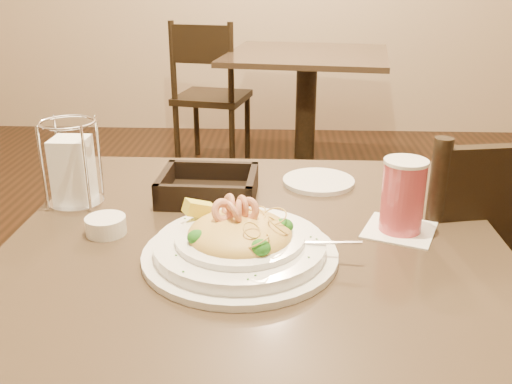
{
  "coord_description": "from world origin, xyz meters",
  "views": [
    {
      "loc": [
        0.05,
        -0.94,
        1.23
      ],
      "look_at": [
        0.0,
        0.02,
        0.84
      ],
      "focal_mm": 40.0,
      "sensor_mm": 36.0,
      "label": 1
    }
  ],
  "objects_px": {
    "background_table": "(306,94)",
    "dining_chair_far": "(210,92)",
    "drink_glass": "(403,197)",
    "pasta_bowl": "(240,242)",
    "main_table": "(256,345)",
    "dining_chair_near": "(470,295)",
    "butter_ramekin": "(106,225)",
    "bread_basket": "(208,189)",
    "napkin_caddy": "(73,169)",
    "side_plate": "(319,181)"
  },
  "relations": [
    {
      "from": "main_table",
      "to": "side_plate",
      "type": "xyz_separation_m",
      "value": [
        0.13,
        0.28,
        0.25
      ]
    },
    {
      "from": "main_table",
      "to": "background_table",
      "type": "xyz_separation_m",
      "value": [
        0.18,
        2.39,
        0.0
      ]
    },
    {
      "from": "background_table",
      "to": "dining_chair_near",
      "type": "distance_m",
      "value": 2.16
    },
    {
      "from": "napkin_caddy",
      "to": "background_table",
      "type": "bearing_deg",
      "value": 75.95
    },
    {
      "from": "napkin_caddy",
      "to": "butter_ramekin",
      "type": "relative_size",
      "value": 2.4
    },
    {
      "from": "main_table",
      "to": "dining_chair_near",
      "type": "xyz_separation_m",
      "value": [
        0.5,
        0.25,
        -0.02
      ]
    },
    {
      "from": "dining_chair_near",
      "to": "bread_basket",
      "type": "height_order",
      "value": "dining_chair_near"
    },
    {
      "from": "background_table",
      "to": "drink_glass",
      "type": "height_order",
      "value": "drink_glass"
    },
    {
      "from": "pasta_bowl",
      "to": "dining_chair_near",
      "type": "bearing_deg",
      "value": 32.68
    },
    {
      "from": "background_table",
      "to": "butter_ramekin",
      "type": "distance_m",
      "value": 2.45
    },
    {
      "from": "main_table",
      "to": "napkin_caddy",
      "type": "xyz_separation_m",
      "value": [
        -0.38,
        0.14,
        0.32
      ]
    },
    {
      "from": "bread_basket",
      "to": "pasta_bowl",
      "type": "bearing_deg",
      "value": -71.86
    },
    {
      "from": "background_table",
      "to": "dining_chair_near",
      "type": "relative_size",
      "value": 1.09
    },
    {
      "from": "pasta_bowl",
      "to": "dining_chair_far",
      "type": "bearing_deg",
      "value": 98.38
    },
    {
      "from": "main_table",
      "to": "pasta_bowl",
      "type": "height_order",
      "value": "pasta_bowl"
    },
    {
      "from": "background_table",
      "to": "bread_basket",
      "type": "distance_m",
      "value": 2.24
    },
    {
      "from": "main_table",
      "to": "background_table",
      "type": "height_order",
      "value": "same"
    },
    {
      "from": "background_table",
      "to": "napkin_caddy",
      "type": "xyz_separation_m",
      "value": [
        -0.56,
        -2.25,
        0.32
      ]
    },
    {
      "from": "side_plate",
      "to": "main_table",
      "type": "bearing_deg",
      "value": -114.98
    },
    {
      "from": "side_plate",
      "to": "pasta_bowl",
      "type": "bearing_deg",
      "value": -112.8
    },
    {
      "from": "dining_chair_near",
      "to": "bread_basket",
      "type": "relative_size",
      "value": 4.51
    },
    {
      "from": "drink_glass",
      "to": "butter_ramekin",
      "type": "relative_size",
      "value": 2.15
    },
    {
      "from": "dining_chair_near",
      "to": "drink_glass",
      "type": "relative_size",
      "value": 5.8
    },
    {
      "from": "background_table",
      "to": "drink_glass",
      "type": "relative_size",
      "value": 6.34
    },
    {
      "from": "pasta_bowl",
      "to": "side_plate",
      "type": "relative_size",
      "value": 2.26
    },
    {
      "from": "dining_chair_far",
      "to": "side_plate",
      "type": "xyz_separation_m",
      "value": [
        0.54,
        -2.28,
        0.27
      ]
    },
    {
      "from": "pasta_bowl",
      "to": "drink_glass",
      "type": "bearing_deg",
      "value": 22.44
    },
    {
      "from": "dining_chair_near",
      "to": "bread_basket",
      "type": "distance_m",
      "value": 0.68
    },
    {
      "from": "drink_glass",
      "to": "side_plate",
      "type": "bearing_deg",
      "value": 119.6
    },
    {
      "from": "bread_basket",
      "to": "napkin_caddy",
      "type": "xyz_separation_m",
      "value": [
        -0.27,
        -0.04,
        0.06
      ]
    },
    {
      "from": "dining_chair_far",
      "to": "butter_ramekin",
      "type": "relative_size",
      "value": 12.47
    },
    {
      "from": "dining_chair_far",
      "to": "bread_basket",
      "type": "xyz_separation_m",
      "value": [
        0.3,
        -2.38,
        0.29
      ]
    },
    {
      "from": "main_table",
      "to": "dining_chair_far",
      "type": "relative_size",
      "value": 0.97
    },
    {
      "from": "pasta_bowl",
      "to": "side_plate",
      "type": "distance_m",
      "value": 0.4
    },
    {
      "from": "dining_chair_far",
      "to": "pasta_bowl",
      "type": "relative_size",
      "value": 2.52
    },
    {
      "from": "background_table",
      "to": "side_plate",
      "type": "xyz_separation_m",
      "value": [
        -0.05,
        -2.11,
        0.25
      ]
    },
    {
      "from": "pasta_bowl",
      "to": "butter_ramekin",
      "type": "height_order",
      "value": "pasta_bowl"
    },
    {
      "from": "main_table",
      "to": "napkin_caddy",
      "type": "height_order",
      "value": "napkin_caddy"
    },
    {
      "from": "pasta_bowl",
      "to": "butter_ramekin",
      "type": "distance_m",
      "value": 0.27
    },
    {
      "from": "drink_glass",
      "to": "napkin_caddy",
      "type": "distance_m",
      "value": 0.66
    },
    {
      "from": "dining_chair_near",
      "to": "butter_ramekin",
      "type": "bearing_deg",
      "value": 7.42
    },
    {
      "from": "dining_chair_near",
      "to": "dining_chair_far",
      "type": "xyz_separation_m",
      "value": [
        -0.91,
        2.31,
        0.0
      ]
    },
    {
      "from": "drink_glass",
      "to": "dining_chair_far",
      "type": "bearing_deg",
      "value": 105.1
    },
    {
      "from": "dining_chair_near",
      "to": "drink_glass",
      "type": "distance_m",
      "value": 0.46
    },
    {
      "from": "side_plate",
      "to": "dining_chair_near",
      "type": "bearing_deg",
      "value": -4.44
    },
    {
      "from": "drink_glass",
      "to": "pasta_bowl",
      "type": "bearing_deg",
      "value": -157.56
    },
    {
      "from": "bread_basket",
      "to": "napkin_caddy",
      "type": "bearing_deg",
      "value": -171.05
    },
    {
      "from": "bread_basket",
      "to": "dining_chair_far",
      "type": "bearing_deg",
      "value": 97.25
    },
    {
      "from": "background_table",
      "to": "dining_chair_far",
      "type": "height_order",
      "value": "dining_chair_far"
    },
    {
      "from": "main_table",
      "to": "dining_chair_near",
      "type": "height_order",
      "value": "dining_chair_near"
    }
  ]
}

